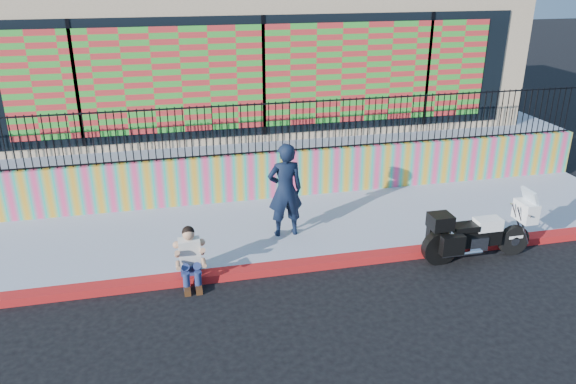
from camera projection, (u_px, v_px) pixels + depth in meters
name	position (u px, v px, depth m)	size (l,w,h in m)	color
ground	(307.00, 268.00, 10.56)	(90.00, 90.00, 0.00)	black
red_curb	(307.00, 265.00, 10.53)	(16.00, 0.30, 0.15)	red
sidewalk	(287.00, 228.00, 12.02)	(16.00, 3.00, 0.15)	#99A4B8
mural_wall	(272.00, 175.00, 13.23)	(16.00, 0.20, 1.10)	#FA417D
metal_fence	(272.00, 128.00, 12.80)	(15.80, 0.04, 1.20)	black
elevated_platform	(240.00, 123.00, 17.86)	(16.00, 10.00, 1.25)	#99A4B8
storefront_building	(238.00, 39.00, 16.68)	(14.00, 8.06, 4.00)	tan
police_motorcycle	(477.00, 232.00, 10.69)	(2.19, 0.72, 1.36)	black
police_officer	(285.00, 190.00, 11.21)	(0.71, 0.47, 1.95)	black
seated_man	(191.00, 263.00, 9.85)	(0.54, 0.71, 1.06)	navy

